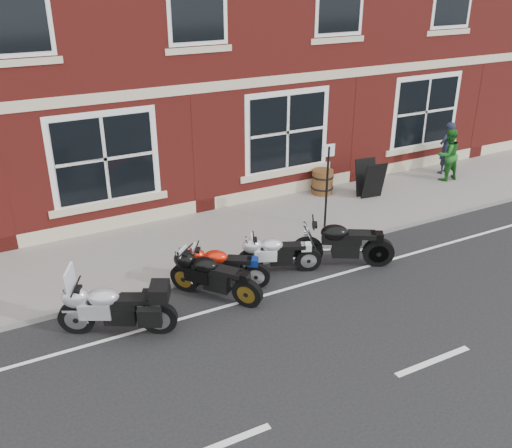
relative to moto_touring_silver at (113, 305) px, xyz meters
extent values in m
plane|color=black|center=(4.56, -0.36, -0.58)|extent=(80.00, 80.00, 0.00)
cube|color=slate|center=(4.56, 2.64, -0.52)|extent=(30.00, 3.00, 0.12)
cube|color=slate|center=(4.56, 1.06, -0.52)|extent=(30.00, 0.16, 0.12)
cylinder|color=black|center=(-0.60, 0.32, -0.25)|extent=(0.65, 0.43, 0.66)
cylinder|color=black|center=(0.72, -0.38, -0.25)|extent=(0.65, 0.43, 0.66)
cube|color=black|center=(0.01, -0.01, 0.10)|extent=(0.85, 0.60, 0.23)
ellipsoid|color=#A3A3A7|center=(-0.12, 0.06, 0.23)|extent=(0.69, 0.60, 0.33)
cube|color=black|center=(0.38, -0.20, 0.19)|extent=(0.63, 0.50, 0.10)
cube|color=silver|center=(-0.58, 0.31, 0.61)|extent=(0.24, 0.40, 0.46)
cylinder|color=black|center=(1.94, 0.94, -0.29)|extent=(0.54, 0.41, 0.58)
cylinder|color=black|center=(3.03, 0.22, -0.29)|extent=(0.54, 0.41, 0.58)
cube|color=black|center=(2.45, 0.60, 0.02)|extent=(0.72, 0.58, 0.20)
ellipsoid|color=red|center=(2.34, 0.68, 0.12)|extent=(0.60, 0.55, 0.29)
cube|color=black|center=(2.75, 0.40, 0.09)|extent=(0.54, 0.47, 0.09)
cylinder|color=black|center=(1.68, 0.78, -0.26)|extent=(0.48, 0.57, 0.63)
cylinder|color=black|center=(2.55, -0.35, -0.26)|extent=(0.48, 0.57, 0.63)
cube|color=black|center=(2.08, 0.25, 0.07)|extent=(0.66, 0.76, 0.22)
ellipsoid|color=black|center=(1.99, 0.37, 0.19)|extent=(0.61, 0.65, 0.31)
cube|color=black|center=(2.32, -0.06, 0.15)|extent=(0.53, 0.58, 0.10)
cylinder|color=black|center=(3.19, 0.83, -0.30)|extent=(0.56, 0.33, 0.56)
cylinder|color=black|center=(4.36, 0.32, -0.30)|extent=(0.56, 0.33, 0.56)
cube|color=black|center=(3.74, 0.59, 0.00)|extent=(0.73, 0.48, 0.19)
ellipsoid|color=#AEAFB3|center=(3.62, 0.65, 0.11)|extent=(0.58, 0.49, 0.28)
cube|color=black|center=(4.06, 0.45, 0.07)|extent=(0.54, 0.41, 0.09)
cylinder|color=black|center=(4.50, 0.57, -0.23)|extent=(0.67, 0.47, 0.69)
cylinder|color=black|center=(5.86, -0.22, -0.23)|extent=(0.67, 0.47, 0.69)
cube|color=black|center=(5.13, 0.20, 0.14)|extent=(0.88, 0.66, 0.24)
ellipsoid|color=black|center=(4.99, 0.28, 0.27)|extent=(0.72, 0.64, 0.35)
cube|color=black|center=(5.51, -0.02, 0.22)|extent=(0.66, 0.54, 0.11)
imported|color=#1A1E30|center=(11.43, 3.46, 0.36)|extent=(0.67, 0.52, 1.63)
imported|color=#1A5D1C|center=(11.02, 2.98, 0.34)|extent=(0.79, 0.63, 1.59)
cylinder|color=#442212|center=(7.05, 3.78, -0.11)|extent=(0.60, 0.60, 0.70)
cylinder|color=black|center=(7.05, 3.78, -0.28)|extent=(0.63, 0.63, 0.05)
cylinder|color=black|center=(7.05, 3.78, 0.06)|extent=(0.63, 0.63, 0.05)
cylinder|color=black|center=(5.84, 1.84, 0.59)|extent=(0.06, 0.06, 2.10)
cube|color=silver|center=(5.84, 1.84, 1.54)|extent=(0.30, 0.06, 0.30)
camera|label=1|loc=(-1.78, -8.90, 5.62)|focal=40.00mm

